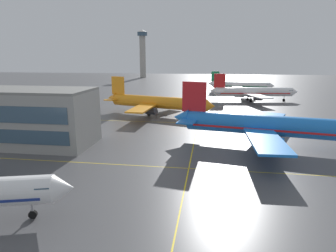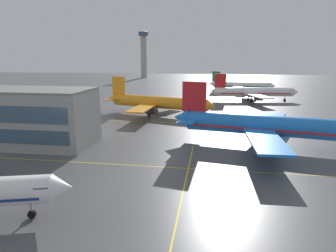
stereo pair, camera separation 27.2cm
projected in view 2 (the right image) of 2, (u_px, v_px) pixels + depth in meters
airliner_second_row at (269, 126)px, 59.23m from camera, size 41.52×35.36×12.94m
airliner_third_row at (157, 102)px, 92.09m from camera, size 37.12×31.67×11.74m
airliner_far_left_stand at (254, 92)px, 119.79m from camera, size 36.55×31.25×11.37m
airliner_far_right_stand at (241, 85)px, 151.24m from camera, size 33.82×28.86×10.53m
taxiway_markings at (188, 168)px, 48.52m from camera, size 120.12×111.85×0.01m
control_tower at (144, 50)px, 251.65m from camera, size 8.82×8.82×40.28m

